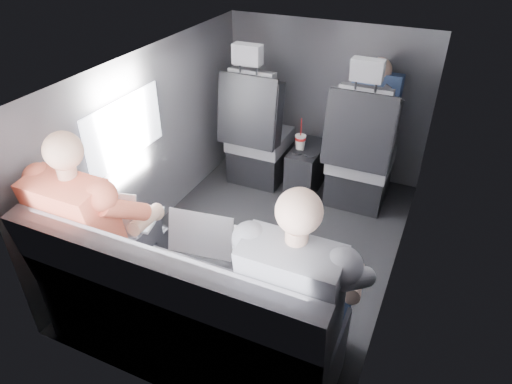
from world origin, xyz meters
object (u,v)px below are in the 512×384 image
at_px(front_seat_left, 257,140).
at_px(passenger_rear_right, 301,294).
at_px(laptop_white, 121,215).
at_px(soda_cup, 300,142).
at_px(passenger_rear_left, 99,229).
at_px(center_console, 306,168).
at_px(passenger_front_right, 374,109).
at_px(laptop_silver, 210,236).
at_px(front_seat_right, 359,161).
at_px(laptop_black, 320,276).
at_px(rear_bench, 186,318).

distance_m(front_seat_left, passenger_rear_right, 2.10).
distance_m(front_seat_left, laptop_white, 1.67).
bearing_deg(soda_cup, passenger_rear_right, -70.40).
height_order(soda_cup, passenger_rear_left, passenger_rear_left).
height_order(center_console, passenger_front_right, passenger_front_right).
height_order(center_console, laptop_silver, laptop_silver).
relative_size(front_seat_right, passenger_rear_left, 1.00).
relative_size(center_console, laptop_silver, 1.26).
bearing_deg(passenger_rear_left, front_seat_right, 60.26).
distance_m(laptop_silver, passenger_rear_right, 0.63).
height_order(front_seat_right, laptop_black, front_seat_right).
height_order(soda_cup, passenger_rear_right, passenger_rear_right).
distance_m(laptop_black, passenger_rear_right, 0.16).
bearing_deg(passenger_front_right, center_console, -154.68).
bearing_deg(front_seat_left, laptop_silver, -74.49).
xyz_separation_m(soda_cup, laptop_black, (0.68, -1.64, 0.16)).
height_order(front_seat_left, laptop_black, front_seat_left).
xyz_separation_m(rear_bench, passenger_front_right, (0.46, 2.16, 0.43)).
bearing_deg(laptop_black, passenger_rear_right, -104.49).
bearing_deg(front_seat_left, laptop_white, -94.04).
distance_m(front_seat_right, passenger_rear_left, 2.10).
height_order(passenger_rear_left, passenger_front_right, passenger_rear_left).
distance_m(laptop_white, passenger_rear_right, 1.16).
bearing_deg(laptop_silver, soda_cup, 91.64).
relative_size(soda_cup, laptop_silver, 0.73).
height_order(laptop_black, passenger_front_right, passenger_front_right).
xyz_separation_m(front_seat_right, soda_cup, (-0.50, -0.01, 0.07)).
relative_size(laptop_white, passenger_rear_right, 0.31).
xyz_separation_m(center_console, laptop_black, (0.63, -1.69, 0.43)).
bearing_deg(soda_cup, laptop_silver, -88.36).
distance_m(rear_bench, laptop_silver, 0.45).
bearing_deg(center_console, soda_cup, -135.61).
height_order(rear_bench, laptop_black, rear_bench).
distance_m(center_console, laptop_black, 1.85).
bearing_deg(laptop_silver, rear_bench, -88.67).
bearing_deg(center_console, passenger_rear_left, -107.51).
height_order(rear_bench, laptop_white, rear_bench).
relative_size(rear_bench, laptop_silver, 4.19).
xyz_separation_m(soda_cup, laptop_silver, (0.05, -1.58, 0.16)).
distance_m(passenger_rear_right, passenger_front_right, 2.07).
xyz_separation_m(soda_cup, laptop_white, (-0.51, -1.63, 0.17)).
relative_size(laptop_white, passenger_rear_left, 0.31).
xyz_separation_m(front_seat_right, passenger_front_right, (0.01, 0.26, 0.34)).
height_order(passenger_rear_right, passenger_front_right, passenger_rear_right).
relative_size(center_console, rear_bench, 0.30).
xyz_separation_m(rear_bench, laptop_black, (0.63, 0.25, 0.33)).
xyz_separation_m(front_seat_left, passenger_rear_left, (-0.13, -1.81, 0.25)).
bearing_deg(front_seat_right, laptop_white, -121.71).
bearing_deg(laptop_white, passenger_rear_right, -8.03).
distance_m(front_seat_left, soda_cup, 0.40).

